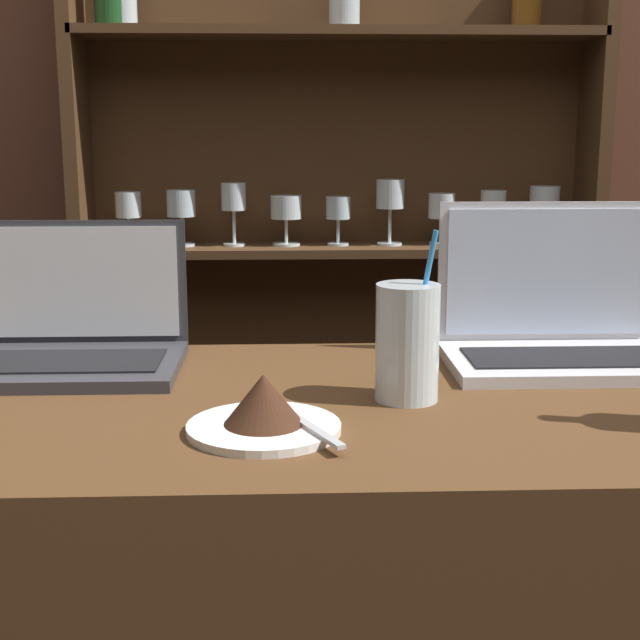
% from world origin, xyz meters
% --- Properties ---
extents(back_wall, '(7.00, 0.06, 2.70)m').
position_xyz_m(back_wall, '(0.00, 1.36, 1.35)').
color(back_wall, brown).
rests_on(back_wall, ground_plane).
extents(back_shelf, '(1.20, 0.18, 1.93)m').
position_xyz_m(back_shelf, '(0.05, 1.28, 1.02)').
color(back_shelf, '#472D19').
rests_on(back_shelf, ground_plane).
extents(laptop_near, '(0.34, 0.24, 0.21)m').
position_xyz_m(laptop_near, '(-0.39, 0.50, 1.02)').
color(laptop_near, '#333338').
rests_on(laptop_near, bar_counter).
extents(laptop_far, '(0.35, 0.22, 0.24)m').
position_xyz_m(laptop_far, '(0.35, 0.50, 1.03)').
color(laptop_far, silver).
rests_on(laptop_far, bar_counter).
extents(cake_plate, '(0.18, 0.18, 0.07)m').
position_xyz_m(cake_plate, '(-0.09, 0.18, 1.01)').
color(cake_plate, white).
rests_on(cake_plate, bar_counter).
extents(water_glass, '(0.08, 0.08, 0.22)m').
position_xyz_m(water_glass, '(0.09, 0.31, 1.06)').
color(water_glass, silver).
rests_on(water_glass, bar_counter).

